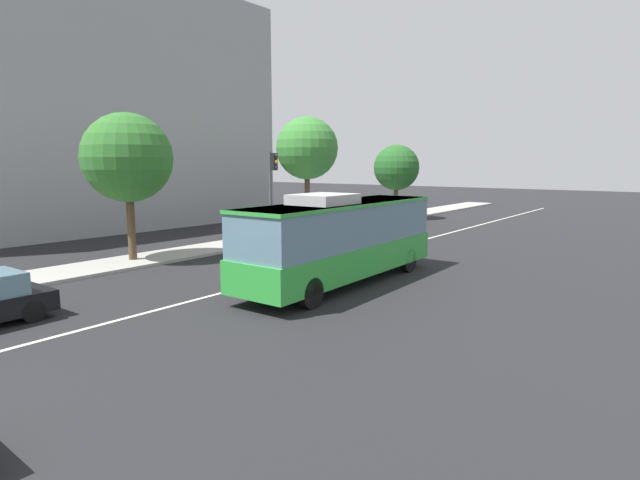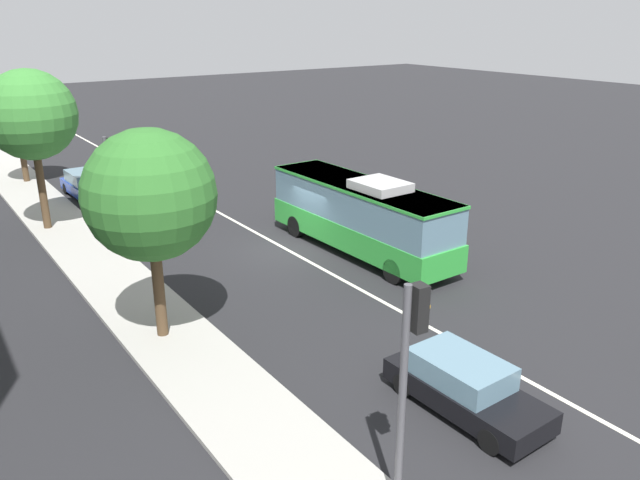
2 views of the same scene
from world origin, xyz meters
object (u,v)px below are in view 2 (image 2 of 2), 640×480
at_px(transit_bus, 361,213).
at_px(street_tree_kerbside_right, 16,114).
at_px(traffic_light_near_corner, 112,175).
at_px(sedan_blue, 87,185).
at_px(street_tree_kerbside_left, 31,115).
at_px(street_tree_kerbside_centre, 150,196).
at_px(traffic_light_mid_block, 410,360).
at_px(sedan_black, 464,386).

distance_m(transit_bus, street_tree_kerbside_right, 23.44).
xyz_separation_m(transit_bus, traffic_light_near_corner, (5.67, 8.77, 1.75)).
distance_m(sedan_blue, traffic_light_near_corner, 10.74).
height_order(street_tree_kerbside_left, street_tree_kerbside_centre, street_tree_kerbside_left).
distance_m(traffic_light_mid_block, street_tree_kerbside_centre, 10.17).
bearing_deg(street_tree_kerbside_right, transit_bus, -155.97).
distance_m(sedan_blue, street_tree_kerbside_right, 6.79).
bearing_deg(sedan_blue, street_tree_kerbside_left, -36.04).
bearing_deg(transit_bus, sedan_blue, 23.32).
relative_size(sedan_black, street_tree_kerbside_right, 0.74).
bearing_deg(street_tree_kerbside_left, traffic_light_near_corner, -161.41).
bearing_deg(transit_bus, sedan_black, 153.57).
relative_size(transit_bus, sedan_blue, 2.20).
bearing_deg(street_tree_kerbside_centre, street_tree_kerbside_right, -1.42).
relative_size(sedan_blue, street_tree_kerbside_left, 0.60).
bearing_deg(sedan_black, traffic_light_near_corner, -168.58).
height_order(sedan_blue, street_tree_kerbside_right, street_tree_kerbside_right).
distance_m(traffic_light_near_corner, traffic_light_mid_block, 18.14).
distance_m(transit_bus, sedan_black, 11.93).
xyz_separation_m(sedan_black, street_tree_kerbside_right, (32.04, 4.44, 3.51)).
bearing_deg(street_tree_kerbside_right, street_tree_kerbside_left, 174.00).
relative_size(street_tree_kerbside_left, street_tree_kerbside_right, 1.25).
bearing_deg(sedan_black, street_tree_kerbside_centre, -150.09).
bearing_deg(street_tree_kerbside_left, street_tree_kerbside_centre, -177.92).
bearing_deg(street_tree_kerbside_left, sedan_blue, -34.02).
bearing_deg(sedan_black, street_tree_kerbside_right, -173.45).
height_order(street_tree_kerbside_left, street_tree_kerbside_right, street_tree_kerbside_left).
xyz_separation_m(street_tree_kerbside_left, street_tree_kerbside_centre, (-13.49, -0.49, -0.76)).
xyz_separation_m(street_tree_kerbside_centre, street_tree_kerbside_right, (23.76, -0.59, -0.55)).
distance_m(street_tree_kerbside_left, street_tree_kerbside_centre, 13.52).
bearing_deg(street_tree_kerbside_left, transit_bus, -136.20).
xyz_separation_m(traffic_light_near_corner, street_tree_kerbside_left, (5.36, 1.80, 1.98)).
bearing_deg(sedan_blue, traffic_light_near_corner, -10.35).
height_order(transit_bus, sedan_black, transit_bus).
bearing_deg(traffic_light_mid_block, traffic_light_near_corner, 94.59).
distance_m(transit_bus, traffic_light_mid_block, 15.31).
xyz_separation_m(transit_bus, street_tree_kerbside_centre, (-2.46, 10.09, 2.97)).
bearing_deg(traffic_light_near_corner, transit_bus, -37.52).
xyz_separation_m(transit_bus, sedan_black, (-10.75, 5.06, -1.09)).
distance_m(street_tree_kerbside_left, street_tree_kerbside_right, 10.41).
xyz_separation_m(transit_bus, street_tree_kerbside_right, (21.30, 9.50, 2.42)).
height_order(sedan_black, traffic_light_near_corner, traffic_light_near_corner).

